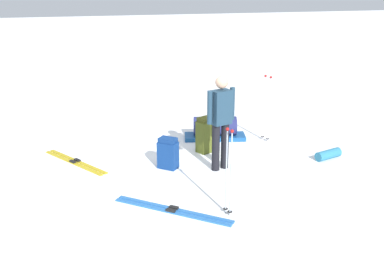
{
  "coord_description": "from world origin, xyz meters",
  "views": [
    {
      "loc": [
        -7.48,
        2.28,
        3.2
      ],
      "look_at": [
        0.0,
        0.0,
        0.7
      ],
      "focal_mm": 42.1,
      "sensor_mm": 36.0,
      "label": 1
    }
  ],
  "objects_px": {
    "ski_pair_near": "(172,210)",
    "ski_poles_planted_far": "(229,168)",
    "gear_sled": "(215,129)",
    "skier_standing": "(221,118)",
    "ski_pair_far": "(75,162)",
    "backpack_bright": "(168,153)",
    "backpack_large_dark": "(206,135)",
    "sleeping_mat_rolled": "(328,154)",
    "ski_poles_planted_near": "(267,105)"
  },
  "relations": [
    {
      "from": "gear_sled",
      "to": "sleeping_mat_rolled",
      "type": "relative_size",
      "value": 2.48
    },
    {
      "from": "sleeping_mat_rolled",
      "to": "skier_standing",
      "type": "bearing_deg",
      "value": 85.87
    },
    {
      "from": "gear_sled",
      "to": "ski_pair_far",
      "type": "bearing_deg",
      "value": 99.76
    },
    {
      "from": "ski_pair_far",
      "to": "gear_sled",
      "type": "xyz_separation_m",
      "value": [
        0.51,
        -2.95,
        0.21
      ]
    },
    {
      "from": "sleeping_mat_rolled",
      "to": "backpack_bright",
      "type": "bearing_deg",
      "value": 81.23
    },
    {
      "from": "ski_poles_planted_far",
      "to": "skier_standing",
      "type": "bearing_deg",
      "value": -16.49
    },
    {
      "from": "ski_poles_planted_far",
      "to": "sleeping_mat_rolled",
      "type": "relative_size",
      "value": 2.38
    },
    {
      "from": "ski_pair_near",
      "to": "ski_poles_planted_far",
      "type": "distance_m",
      "value": 1.08
    },
    {
      "from": "ski_pair_near",
      "to": "ski_poles_planted_near",
      "type": "xyz_separation_m",
      "value": [
        2.45,
        -2.67,
        0.76
      ]
    },
    {
      "from": "ski_poles_planted_far",
      "to": "sleeping_mat_rolled",
      "type": "bearing_deg",
      "value": -61.01
    },
    {
      "from": "ski_poles_planted_far",
      "to": "ski_poles_planted_near",
      "type": "bearing_deg",
      "value": -34.89
    },
    {
      "from": "ski_poles_planted_near",
      "to": "ski_pair_far",
      "type": "bearing_deg",
      "value": 91.49
    },
    {
      "from": "skier_standing",
      "to": "sleeping_mat_rolled",
      "type": "height_order",
      "value": "skier_standing"
    },
    {
      "from": "backpack_bright",
      "to": "ski_poles_planted_far",
      "type": "bearing_deg",
      "value": -167.95
    },
    {
      "from": "ski_pair_near",
      "to": "ski_pair_far",
      "type": "bearing_deg",
      "value": 28.38
    },
    {
      "from": "sleeping_mat_rolled",
      "to": "backpack_large_dark",
      "type": "bearing_deg",
      "value": 63.55
    },
    {
      "from": "backpack_bright",
      "to": "ski_poles_planted_near",
      "type": "relative_size",
      "value": 0.41
    },
    {
      "from": "skier_standing",
      "to": "backpack_bright",
      "type": "bearing_deg",
      "value": 70.55
    },
    {
      "from": "ski_pair_far",
      "to": "ski_pair_near",
      "type": "bearing_deg",
      "value": -151.62
    },
    {
      "from": "ski_poles_planted_far",
      "to": "backpack_bright",
      "type": "bearing_deg",
      "value": 12.05
    },
    {
      "from": "skier_standing",
      "to": "backpack_bright",
      "type": "xyz_separation_m",
      "value": [
        0.31,
        0.88,
        -0.68
      ]
    },
    {
      "from": "skier_standing",
      "to": "backpack_bright",
      "type": "height_order",
      "value": "skier_standing"
    },
    {
      "from": "gear_sled",
      "to": "sleeping_mat_rolled",
      "type": "distance_m",
      "value": 2.41
    },
    {
      "from": "gear_sled",
      "to": "ski_poles_planted_far",
      "type": "bearing_deg",
      "value": 163.51
    },
    {
      "from": "backpack_large_dark",
      "to": "sleeping_mat_rolled",
      "type": "distance_m",
      "value": 2.37
    },
    {
      "from": "ski_pair_far",
      "to": "ski_poles_planted_near",
      "type": "xyz_separation_m",
      "value": [
        0.1,
        -3.94,
        0.76
      ]
    },
    {
      "from": "ski_poles_planted_far",
      "to": "ski_pair_near",
      "type": "bearing_deg",
      "value": 67.02
    },
    {
      "from": "skier_standing",
      "to": "backpack_bright",
      "type": "relative_size",
      "value": 2.97
    },
    {
      "from": "backpack_large_dark",
      "to": "ski_poles_planted_near",
      "type": "distance_m",
      "value": 1.51
    },
    {
      "from": "skier_standing",
      "to": "ski_pair_near",
      "type": "bearing_deg",
      "value": 136.48
    },
    {
      "from": "backpack_bright",
      "to": "ski_poles_planted_far",
      "type": "xyz_separation_m",
      "value": [
        -1.91,
        -0.41,
        0.45
      ]
    },
    {
      "from": "skier_standing",
      "to": "ski_pair_far",
      "type": "xyz_separation_m",
      "value": [
        1.06,
        2.49,
        -0.94
      ]
    },
    {
      "from": "ski_poles_planted_near",
      "to": "sleeping_mat_rolled",
      "type": "xyz_separation_m",
      "value": [
        -1.32,
        -0.68,
        -0.69
      ]
    },
    {
      "from": "gear_sled",
      "to": "backpack_large_dark",
      "type": "bearing_deg",
      "value": 147.25
    },
    {
      "from": "ski_poles_planted_near",
      "to": "ski_pair_near",
      "type": "bearing_deg",
      "value": 132.48
    },
    {
      "from": "gear_sled",
      "to": "sleeping_mat_rolled",
      "type": "bearing_deg",
      "value": -135.87
    },
    {
      "from": "ski_poles_planted_far",
      "to": "ski_pair_far",
      "type": "bearing_deg",
      "value": 37.1
    },
    {
      "from": "ski_pair_near",
      "to": "gear_sled",
      "type": "bearing_deg",
      "value": -30.55
    },
    {
      "from": "backpack_large_dark",
      "to": "ski_poles_planted_far",
      "type": "height_order",
      "value": "ski_poles_planted_far"
    },
    {
      "from": "skier_standing",
      "to": "sleeping_mat_rolled",
      "type": "xyz_separation_m",
      "value": [
        -0.15,
        -2.14,
        -0.86
      ]
    },
    {
      "from": "backpack_bright",
      "to": "gear_sled",
      "type": "bearing_deg",
      "value": -46.96
    },
    {
      "from": "ski_pair_near",
      "to": "gear_sled",
      "type": "height_order",
      "value": "gear_sled"
    },
    {
      "from": "ski_pair_near",
      "to": "backpack_large_dark",
      "type": "height_order",
      "value": "backpack_large_dark"
    },
    {
      "from": "skier_standing",
      "to": "sleeping_mat_rolled",
      "type": "relative_size",
      "value": 3.09
    },
    {
      "from": "ski_pair_near",
      "to": "gear_sled",
      "type": "relative_size",
      "value": 1.12
    },
    {
      "from": "backpack_large_dark",
      "to": "backpack_bright",
      "type": "relative_size",
      "value": 1.24
    },
    {
      "from": "ski_poles_planted_far",
      "to": "gear_sled",
      "type": "height_order",
      "value": "ski_poles_planted_far"
    },
    {
      "from": "ski_poles_planted_near",
      "to": "gear_sled",
      "type": "distance_m",
      "value": 1.2
    },
    {
      "from": "gear_sled",
      "to": "sleeping_mat_rolled",
      "type": "xyz_separation_m",
      "value": [
        -1.72,
        -1.67,
        -0.13
      ]
    },
    {
      "from": "skier_standing",
      "to": "ski_pair_far",
      "type": "height_order",
      "value": "skier_standing"
    }
  ]
}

